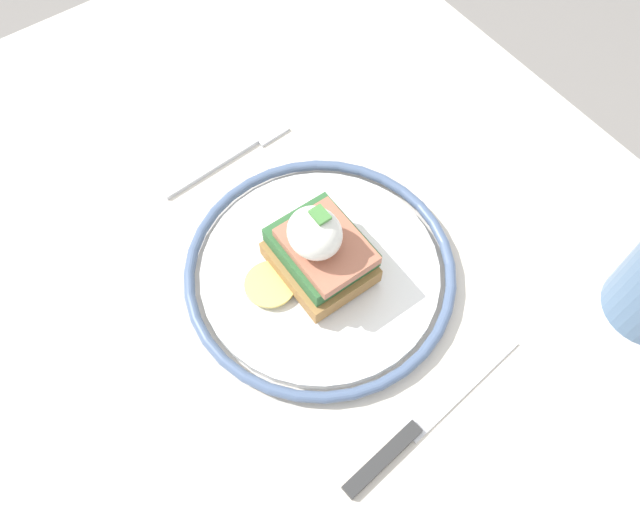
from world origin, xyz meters
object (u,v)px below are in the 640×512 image
plate (320,271)px  fork (233,154)px  knife (420,423)px  sandwich (319,250)px

plate → fork: plate is taller
knife → sandwich: bearing=174.9°
plate → sandwich: (-0.00, -0.00, 0.04)m
plate → sandwich: size_ratio=2.31×
fork → plate: bearing=-3.0°
sandwich → knife: 0.17m
plate → knife: bearing=-5.4°
fork → sandwich: bearing=-3.3°
knife → plate: bearing=174.6°
sandwich → fork: size_ratio=0.72×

